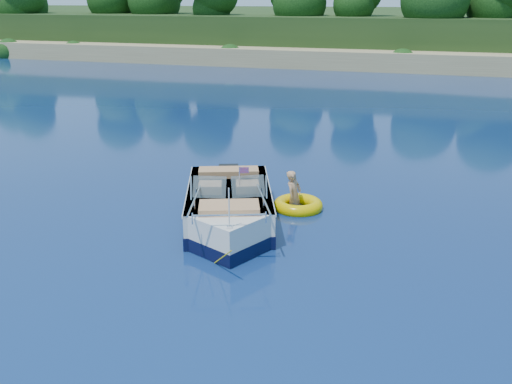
# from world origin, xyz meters

# --- Properties ---
(ground) EXTENTS (160.00, 160.00, 0.00)m
(ground) POSITION_xyz_m (0.00, 0.00, 0.00)
(ground) COLOR #0A1848
(ground) RESTS_ON ground
(shoreline) EXTENTS (170.00, 59.00, 6.00)m
(shoreline) POSITION_xyz_m (0.00, 63.77, 0.98)
(shoreline) COLOR #8B7A51
(shoreline) RESTS_ON ground
(motorboat) EXTENTS (3.50, 5.84, 2.04)m
(motorboat) POSITION_xyz_m (-0.27, 0.68, 0.40)
(motorboat) COLOR silver
(motorboat) RESTS_ON ground
(tow_tube) EXTENTS (1.57, 1.57, 0.37)m
(tow_tube) POSITION_xyz_m (1.16, 2.41, 0.10)
(tow_tube) COLOR #E4BC00
(tow_tube) RESTS_ON ground
(boy) EXTENTS (0.56, 0.89, 1.62)m
(boy) POSITION_xyz_m (1.03, 2.51, 0.00)
(boy) COLOR tan
(boy) RESTS_ON ground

